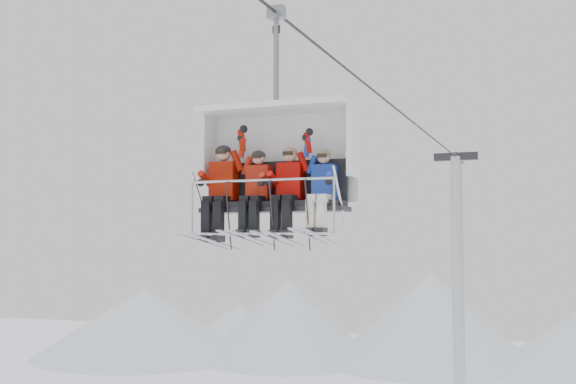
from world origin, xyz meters
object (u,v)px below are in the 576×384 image
(lift_tower_right, at_px, (458,319))
(chairlift_carrier, at_px, (279,159))
(skier_far_left, at_px, (222,188))
(skier_center_left, at_px, (257,190))
(skier_far_right, at_px, (322,189))
(skier_center_right, at_px, (288,188))

(lift_tower_right, distance_m, chairlift_carrier, 22.98)
(skier_far_left, bearing_deg, lift_tower_right, 87.60)
(skier_center_left, bearing_deg, skier_far_right, -0.28)
(skier_far_right, bearing_deg, skier_center_right, 179.10)
(skier_center_right, bearing_deg, skier_far_right, -0.90)
(lift_tower_right, bearing_deg, skier_far_left, -92.40)
(skier_center_left, bearing_deg, chairlift_carrier, 48.20)
(lift_tower_right, distance_m, skier_center_right, 23.18)
(lift_tower_right, bearing_deg, skier_center_right, -89.27)
(chairlift_carrier, relative_size, skier_far_left, 2.21)
(skier_far_right, bearing_deg, skier_far_left, 179.40)
(skier_far_left, distance_m, skier_center_left, 0.67)
(skier_far_left, distance_m, skier_far_right, 1.85)
(skier_far_left, bearing_deg, skier_center_right, -0.46)
(chairlift_carrier, xyz_separation_m, skier_center_left, (-0.28, -0.32, -0.54))
(skier_far_left, relative_size, skier_center_left, 1.07)
(skier_center_left, bearing_deg, skier_center_right, 0.37)
(lift_tower_right, xyz_separation_m, skier_center_left, (-0.28, -22.75, 4.43))
(lift_tower_right, bearing_deg, chairlift_carrier, -90.00)
(lift_tower_right, height_order, skier_far_left, lift_tower_right)
(skier_far_left, bearing_deg, skier_far_right, -0.60)
(skier_center_left, relative_size, skier_far_right, 1.00)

